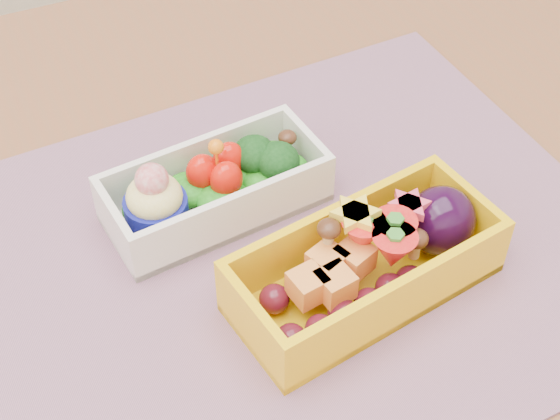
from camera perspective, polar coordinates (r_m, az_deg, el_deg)
name	(u,v)px	position (r m, az deg, el deg)	size (l,w,h in m)	color
table	(275,391)	(0.62, -0.37, -12.09)	(1.20, 0.80, 0.75)	brown
placemat	(273,259)	(0.56, -0.49, -3.33)	(0.46, 0.35, 0.00)	#8D616D
bento_white	(214,188)	(0.57, -4.45, 1.47)	(0.16, 0.08, 0.06)	silver
bento_yellow	(371,262)	(0.53, 6.13, -3.49)	(0.18, 0.10, 0.06)	yellow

